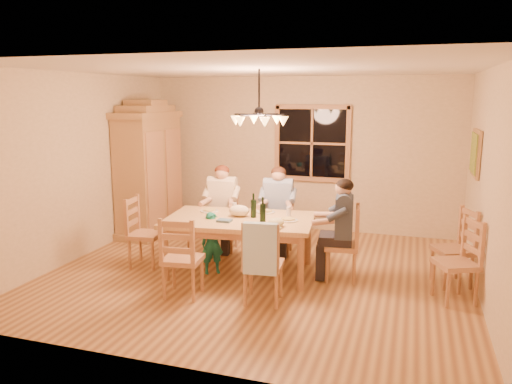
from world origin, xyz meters
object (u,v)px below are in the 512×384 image
(armoire, at_px, (149,173))
(adult_slate_man, at_px, (343,217))
(chair_far_right, at_px, (278,234))
(chair_end_right, at_px, (341,257))
(chair_far_left, at_px, (223,231))
(adult_plaid_man, at_px, (278,199))
(chair_spare_front, at_px, (455,276))
(wine_bottle_b, at_px, (263,210))
(dining_table, at_px, (240,225))
(wine_bottle_a, at_px, (253,205))
(chair_near_right, at_px, (263,277))
(child, at_px, (212,243))
(chair_spare_back, at_px, (452,262))
(chair_end_left, at_px, (146,245))
(chair_near_left, at_px, (183,271))
(chandelier, at_px, (259,119))
(adult_woman, at_px, (222,197))

(armoire, height_order, adult_slate_man, armoire)
(chair_far_right, bearing_deg, chair_end_right, 136.64)
(chair_far_left, xyz_separation_m, adult_slate_man, (1.94, -0.70, 0.54))
(adult_plaid_man, distance_m, chair_spare_front, 2.73)
(wine_bottle_b, bearing_deg, dining_table, 161.81)
(dining_table, relative_size, wine_bottle_a, 6.29)
(armoire, height_order, chair_near_right, armoire)
(wine_bottle_b, distance_m, child, 0.86)
(adult_slate_man, distance_m, chair_spare_front, 1.50)
(chair_far_left, relative_size, chair_spare_back, 1.00)
(chair_end_left, height_order, chair_end_right, same)
(chair_spare_front, relative_size, chair_spare_back, 1.00)
(chair_far_right, bearing_deg, chair_near_right, 93.37)
(chair_far_left, xyz_separation_m, chair_end_right, (1.94, -0.70, 0.00))
(chair_far_right, distance_m, chair_near_left, 2.04)
(chair_spare_front, bearing_deg, chandelier, 60.58)
(dining_table, height_order, child, child)
(child, bearing_deg, chandelier, -17.46)
(chair_far_right, bearing_deg, chair_spare_back, 160.13)
(adult_slate_man, bearing_deg, chair_end_left, 90.00)
(adult_plaid_man, distance_m, child, 1.33)
(chair_end_left, bearing_deg, chair_spare_back, 90.99)
(chandelier, bearing_deg, chair_spare_front, -4.55)
(adult_plaid_man, bearing_deg, chair_near_left, 64.80)
(chair_end_right, height_order, adult_slate_man, adult_slate_man)
(armoire, distance_m, chair_spare_back, 5.04)
(adult_woman, bearing_deg, chair_far_left, 83.29)
(dining_table, distance_m, adult_plaid_man, 1.01)
(child, height_order, chair_spare_back, chair_spare_back)
(dining_table, bearing_deg, adult_woman, 124.61)
(armoire, bearing_deg, chair_near_left, -53.30)
(armoire, bearing_deg, child, -40.78)
(armoire, relative_size, dining_table, 1.11)
(chandelier, height_order, chair_far_left, chandelier)
(adult_plaid_man, bearing_deg, chair_end_right, 136.64)
(chair_end_left, xyz_separation_m, adult_slate_man, (2.69, 0.32, 0.54))
(chair_near_right, bearing_deg, chair_far_left, 117.90)
(chair_end_left, distance_m, wine_bottle_a, 1.65)
(adult_slate_man, bearing_deg, child, 93.54)
(dining_table, bearing_deg, chair_spare_front, -3.30)
(chair_far_left, distance_m, chair_spare_back, 3.33)
(dining_table, xyz_separation_m, chair_end_right, (1.35, 0.16, -0.36))
(chair_near_left, height_order, chair_spare_front, same)
(chandelier, relative_size, adult_slate_man, 0.88)
(chair_near_right, height_order, chair_end_right, same)
(chair_near_left, distance_m, wine_bottle_b, 1.29)
(chair_spare_back, bearing_deg, adult_slate_man, 75.21)
(chair_far_left, height_order, chair_near_right, same)
(dining_table, distance_m, chair_end_left, 1.40)
(chair_far_right, relative_size, chair_near_left, 1.00)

